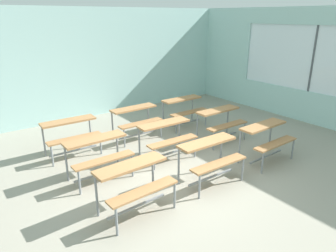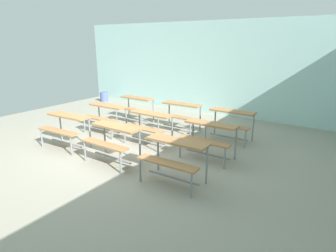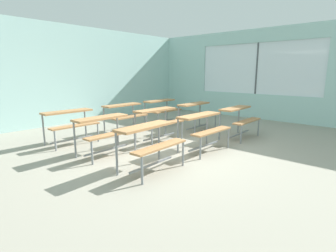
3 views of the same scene
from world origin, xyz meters
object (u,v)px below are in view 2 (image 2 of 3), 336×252
(desk_bench_r0c0, at_px, (65,124))
(desk_bench_r2c1, at_px, (180,111))
(desk_bench_r0c1, at_px, (112,136))
(desk_bench_r2c2, at_px, (230,119))
(desk_bench_r1c0, at_px, (105,112))
(desk_bench_r0c2, at_px, (174,152))
(desk_bench_r1c1, at_px, (149,121))
(desk_bench_r1c2, at_px, (209,133))
(trash_bin, at_px, (104,97))
(desk_bench_r2c0, at_px, (135,104))

(desk_bench_r0c0, distance_m, desk_bench_r2c1, 2.93)
(desk_bench_r0c1, xyz_separation_m, desk_bench_r2c1, (0.02, 2.53, 0.00))
(desk_bench_r0c1, relative_size, desk_bench_r2c2, 1.01)
(desk_bench_r0c0, height_order, desk_bench_r1c0, same)
(desk_bench_r0c1, height_order, desk_bench_r0c2, same)
(desk_bench_r0c2, distance_m, desk_bench_r1c1, 1.98)
(desk_bench_r2c2, bearing_deg, desk_bench_r0c2, -89.87)
(desk_bench_r0c1, bearing_deg, desk_bench_r0c0, -179.62)
(desk_bench_r0c0, xyz_separation_m, desk_bench_r0c1, (1.49, -0.02, 0.00))
(desk_bench_r1c1, distance_m, desk_bench_r2c2, 1.98)
(desk_bench_r0c0, xyz_separation_m, desk_bench_r2c1, (1.52, 2.51, 0.00))
(desk_bench_r1c2, distance_m, trash_bin, 6.78)
(desk_bench_r0c2, xyz_separation_m, desk_bench_r1c0, (-2.98, 1.31, 0.00))
(desk_bench_r1c2, bearing_deg, desk_bench_r2c1, 138.88)
(desk_bench_r1c2, distance_m, desk_bench_r2c0, 3.31)
(desk_bench_r1c2, bearing_deg, trash_bin, 154.22)
(desk_bench_r1c2, relative_size, desk_bench_r2c2, 1.00)
(desk_bench_r1c2, relative_size, trash_bin, 2.92)
(desk_bench_r0c1, bearing_deg, trash_bin, 138.93)
(desk_bench_r2c2, bearing_deg, desk_bench_r1c2, -88.30)
(desk_bench_r0c0, bearing_deg, desk_bench_r2c2, 37.56)
(desk_bench_r1c2, bearing_deg, desk_bench_r1c0, 179.33)
(desk_bench_r0c0, relative_size, desk_bench_r1c0, 1.02)
(trash_bin, bearing_deg, desk_bench_r0c1, -42.23)
(desk_bench_r0c2, xyz_separation_m, desk_bench_r2c1, (-1.46, 2.57, 0.00))
(desk_bench_r0c1, bearing_deg, desk_bench_r2c2, 60.90)
(desk_bench_r0c0, distance_m, desk_bench_r0c1, 1.49)
(desk_bench_r0c0, height_order, desk_bench_r2c2, same)
(desk_bench_r0c2, distance_m, trash_bin, 7.41)
(desk_bench_r0c1, distance_m, desk_bench_r2c2, 2.91)
(desk_bench_r1c2, bearing_deg, desk_bench_r2c2, 91.82)
(desk_bench_r2c0, height_order, trash_bin, desk_bench_r2c0)
(desk_bench_r1c1, xyz_separation_m, trash_bin, (-4.56, 2.94, -0.37))
(desk_bench_r0c1, bearing_deg, desk_bench_r1c0, 141.00)
(desk_bench_r1c1, height_order, desk_bench_r1c2, same)
(desk_bench_r2c1, distance_m, trash_bin, 4.92)
(desk_bench_r0c2, distance_m, desk_bench_r1c2, 1.28)
(desk_bench_r1c1, bearing_deg, desk_bench_r2c2, 41.81)
(desk_bench_r0c1, distance_m, desk_bench_r2c0, 2.95)
(desk_bench_r1c0, distance_m, desk_bench_r2c0, 1.26)
(desk_bench_r0c1, height_order, desk_bench_r2c1, same)
(desk_bench_r0c1, relative_size, desk_bench_r1c1, 1.00)
(desk_bench_r0c2, relative_size, desk_bench_r2c0, 1.00)
(desk_bench_r0c2, bearing_deg, desk_bench_r1c2, 87.62)
(desk_bench_r0c1, xyz_separation_m, trash_bin, (-4.59, 4.17, -0.37))
(desk_bench_r0c0, distance_m, desk_bench_r0c2, 2.98)
(desk_bench_r0c0, relative_size, desk_bench_r2c0, 1.01)
(desk_bench_r1c2, bearing_deg, desk_bench_r0c0, -158.06)
(desk_bench_r0c0, height_order, desk_bench_r2c1, same)
(desk_bench_r0c0, xyz_separation_m, desk_bench_r1c0, (-0.01, 1.25, 0.00))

